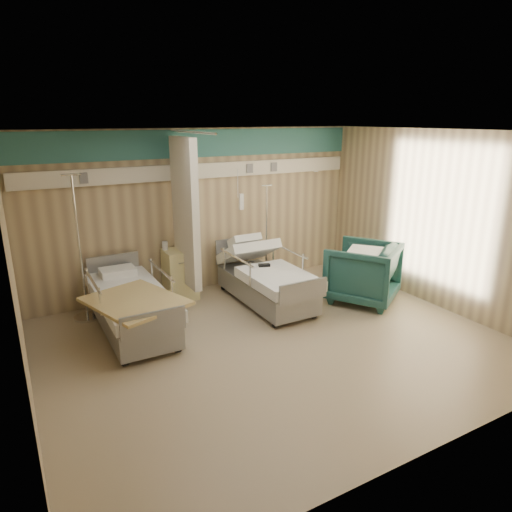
# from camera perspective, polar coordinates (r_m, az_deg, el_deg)

# --- Properties ---
(ground) EXTENTS (6.00, 5.00, 0.00)m
(ground) POSITION_cam_1_polar(r_m,az_deg,el_deg) (6.36, 2.46, -10.83)
(ground) COLOR tan
(ground) RESTS_ON ground
(room_walls) EXTENTS (6.04, 5.04, 2.82)m
(room_walls) POSITION_cam_1_polar(r_m,az_deg,el_deg) (5.93, 1.14, 6.26)
(room_walls) COLOR tan
(room_walls) RESTS_ON ground
(bed_right) EXTENTS (1.00, 2.16, 0.63)m
(bed_right) POSITION_cam_1_polar(r_m,az_deg,el_deg) (7.53, 1.22, -3.64)
(bed_right) COLOR white
(bed_right) RESTS_ON ground
(bed_left) EXTENTS (1.00, 2.16, 0.63)m
(bed_left) POSITION_cam_1_polar(r_m,az_deg,el_deg) (6.77, -15.18, -6.69)
(bed_left) COLOR white
(bed_left) RESTS_ON ground
(bedside_cabinet) EXTENTS (0.50, 0.48, 0.85)m
(bedside_cabinet) POSITION_cam_1_polar(r_m,az_deg,el_deg) (7.81, -9.45, -2.25)
(bedside_cabinet) COLOR #F2E697
(bedside_cabinet) RESTS_ON ground
(visitor_armchair) EXTENTS (1.47, 1.48, 0.99)m
(visitor_armchair) POSITION_cam_1_polar(r_m,az_deg,el_deg) (7.79, 13.19, -2.02)
(visitor_armchair) COLOR #1D4845
(visitor_armchair) RESTS_ON ground
(waffle_blanket) EXTENTS (0.85, 0.84, 0.07)m
(waffle_blanket) POSITION_cam_1_polar(r_m,az_deg,el_deg) (7.63, 13.72, 1.72)
(waffle_blanket) COLOR white
(waffle_blanket) RESTS_ON visitor_armchair
(iv_stand_right) EXTENTS (0.33, 0.33, 1.83)m
(iv_stand_right) POSITION_cam_1_polar(r_m,az_deg,el_deg) (8.44, 1.28, -0.93)
(iv_stand_right) COLOR silver
(iv_stand_right) RESTS_ON ground
(iv_stand_left) EXTENTS (0.39, 0.39, 2.21)m
(iv_stand_left) POSITION_cam_1_polar(r_m,az_deg,el_deg) (7.39, -20.65, -4.06)
(iv_stand_left) COLOR silver
(iv_stand_left) RESTS_ON ground
(call_remote) EXTENTS (0.21, 0.14, 0.04)m
(call_remote) POSITION_cam_1_polar(r_m,az_deg,el_deg) (7.44, 1.03, -1.16)
(call_remote) COLOR black
(call_remote) RESTS_ON bed_right
(tan_blanket) EXTENTS (1.34, 1.50, 0.04)m
(tan_blanket) POSITION_cam_1_polar(r_m,az_deg,el_deg) (6.22, -14.87, -5.47)
(tan_blanket) COLOR tan
(tan_blanket) RESTS_ON bed_left
(toiletry_bag) EXTENTS (0.28, 0.22, 0.13)m
(toiletry_bag) POSITION_cam_1_polar(r_m,az_deg,el_deg) (7.63, -8.47, 1.18)
(toiletry_bag) COLOR black
(toiletry_bag) RESTS_ON bedside_cabinet
(white_cup) EXTENTS (0.12, 0.12, 0.14)m
(white_cup) POSITION_cam_1_polar(r_m,az_deg,el_deg) (7.73, -11.32, 1.27)
(white_cup) COLOR white
(white_cup) RESTS_ON bedside_cabinet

